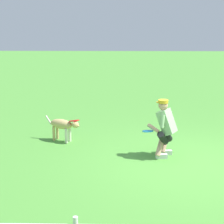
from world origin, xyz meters
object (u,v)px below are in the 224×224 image
at_px(frisbee_flying, 74,121).
at_px(frisbee_held, 148,131).
at_px(dog, 63,125).
at_px(person, 165,127).

relative_size(frisbee_flying, frisbee_held, 1.03).
xyz_separation_m(frisbee_flying, frisbee_held, (-1.75, 0.98, 0.04)).
bearing_deg(frisbee_held, frisbee_flying, -29.39).
bearing_deg(dog, frisbee_flying, 9.70).
xyz_separation_m(dog, frisbee_flying, (-0.29, 0.09, 0.15)).
bearing_deg(dog, frisbee_held, -0.16).
height_order(person, frisbee_flying, person).
height_order(person, dog, person).
bearing_deg(person, frisbee_held, 38.35).
height_order(person, frisbee_held, person).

